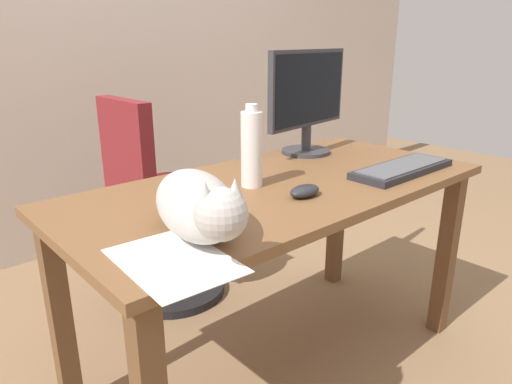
{
  "coord_description": "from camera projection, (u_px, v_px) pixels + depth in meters",
  "views": [
    {
      "loc": [
        -1.03,
        -1.04,
        1.18
      ],
      "look_at": [
        -0.24,
        -0.15,
        0.78
      ],
      "focal_mm": 32.55,
      "sensor_mm": 36.0,
      "label": 1
    }
  ],
  "objects": [
    {
      "name": "back_wall",
      "position": [
        78.0,
        14.0,
        2.45
      ],
      "size": [
        6.0,
        0.04,
        2.6
      ],
      "primitive_type": "cube",
      "color": "beige",
      "rests_on": "ground_plane"
    },
    {
      "name": "office_chair",
      "position": [
        160.0,
        215.0,
        2.1
      ],
      "size": [
        0.48,
        0.48,
        0.95
      ],
      "color": "black",
      "rests_on": "ground_plane"
    },
    {
      "name": "ground_plane",
      "position": [
        278.0,
        364.0,
        1.76
      ],
      "size": [
        8.0,
        8.0,
        0.0
      ],
      "primitive_type": "plane",
      "color": "#846647"
    },
    {
      "name": "keyboard",
      "position": [
        402.0,
        169.0,
        1.65
      ],
      "size": [
        0.44,
        0.15,
        0.03
      ],
      "color": "#232328",
      "rests_on": "desk"
    },
    {
      "name": "desk",
      "position": [
        280.0,
        213.0,
        1.57
      ],
      "size": [
        1.45,
        0.69,
        0.72
      ],
      "color": "brown",
      "rests_on": "ground_plane"
    },
    {
      "name": "computer_mouse",
      "position": [
        305.0,
        191.0,
        1.4
      ],
      "size": [
        0.11,
        0.06,
        0.04
      ],
      "primitive_type": "ellipsoid",
      "color": "#232328",
      "rests_on": "desk"
    },
    {
      "name": "cat",
      "position": [
        198.0,
        205.0,
        1.1
      ],
      "size": [
        0.3,
        0.58,
        0.2
      ],
      "color": "#B2ADA8",
      "rests_on": "desk"
    },
    {
      "name": "water_bottle",
      "position": [
        252.0,
        149.0,
        1.47
      ],
      "size": [
        0.07,
        0.07,
        0.26
      ],
      "color": "silver",
      "rests_on": "desk"
    },
    {
      "name": "paper_sheet",
      "position": [
        174.0,
        261.0,
        1.0
      ],
      "size": [
        0.23,
        0.31,
        0.0
      ],
      "primitive_type": "cube",
      "rotation": [
        0.0,
        0.0,
        -0.06
      ],
      "color": "white",
      "rests_on": "desk"
    },
    {
      "name": "monitor",
      "position": [
        308.0,
        98.0,
        1.86
      ],
      "size": [
        0.48,
        0.2,
        0.41
      ],
      "color": "#333338",
      "rests_on": "desk"
    }
  ]
}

